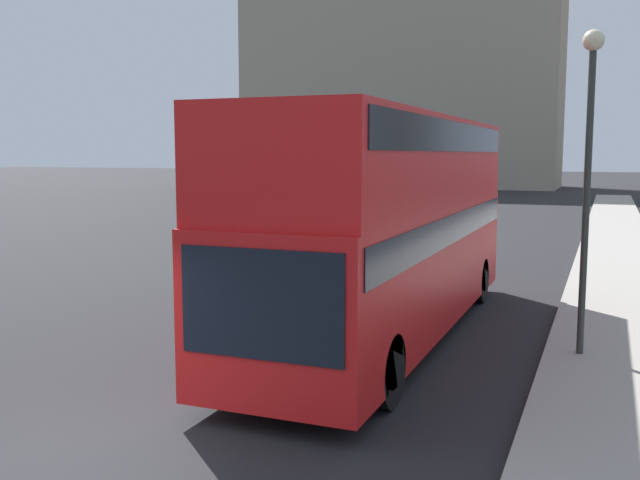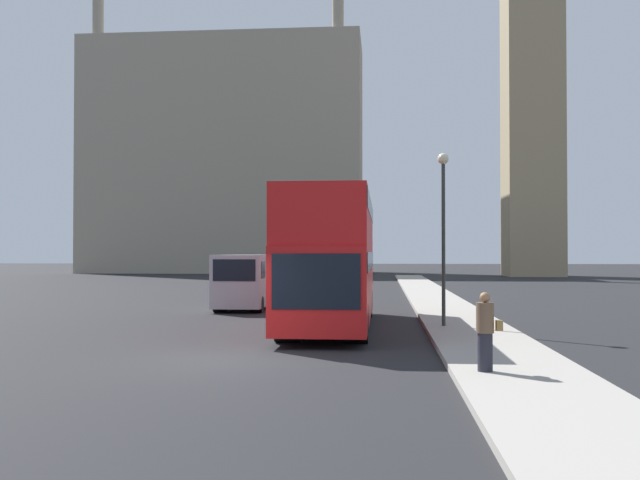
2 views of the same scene
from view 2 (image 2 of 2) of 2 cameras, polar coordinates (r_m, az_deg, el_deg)
name	(u,v)px [view 2 (image 2 of 2)]	position (r m, az deg, el deg)	size (l,w,h in m)	color
ground_plane	(224,361)	(16.78, -7.66, -9.57)	(300.00, 300.00, 0.00)	black
sidewalk_strip	(506,361)	(16.60, 14.63, -9.38)	(2.73, 120.00, 0.15)	#9E998E
building_block_distant	(225,158)	(92.54, -7.63, 6.55)	(34.92, 11.55, 35.84)	#9E937F
red_double_decker_bus	(332,255)	(23.73, 0.94, -1.19)	(2.62, 11.37, 4.34)	red
white_van	(246,280)	(31.76, -5.93, -3.21)	(2.10, 5.35, 2.41)	#B2B7BC
pedestrian	(486,332)	(14.56, 13.10, -7.16)	(0.51, 0.35, 1.56)	#23232D
street_lamp	(443,212)	(23.34, 9.84, 2.24)	(0.36, 0.36, 5.57)	#2D332D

